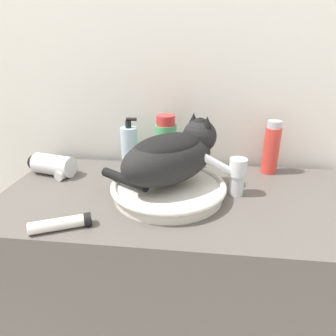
# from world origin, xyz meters

# --- Properties ---
(wall_back) EXTENTS (8.00, 0.05, 2.40)m
(wall_back) POSITION_xyz_m (0.00, 0.57, 1.20)
(wall_back) COLOR silver
(wall_back) RESTS_ON ground_plane
(vanity_counter) EXTENTS (1.10, 0.52, 0.87)m
(vanity_counter) POSITION_xyz_m (0.00, 0.26, 0.43)
(vanity_counter) COLOR #56514C
(vanity_counter) RESTS_ON ground_plane
(sink_basin) EXTENTS (0.34, 0.34, 0.04)m
(sink_basin) POSITION_xyz_m (-0.04, 0.25, 0.89)
(sink_basin) COLOR white
(sink_basin) RESTS_ON vanity_counter
(cat) EXTENTS (0.37, 0.33, 0.18)m
(cat) POSITION_xyz_m (-0.03, 0.26, 1.00)
(cat) COLOR black
(cat) RESTS_ON sink_basin
(faucet) EXTENTS (0.15, 0.06, 0.14)m
(faucet) POSITION_xyz_m (0.15, 0.29, 0.94)
(faucet) COLOR silver
(faucet) RESTS_ON vanity_counter
(shampoo_bottle_tall) EXTENTS (0.05, 0.05, 0.18)m
(shampoo_bottle_tall) POSITION_xyz_m (0.29, 0.47, 0.96)
(shampoo_bottle_tall) COLOR #DB3D33
(shampoo_bottle_tall) RESTS_ON vanity_counter
(soap_pump_bottle) EXTENTS (0.06, 0.06, 0.18)m
(soap_pump_bottle) POSITION_xyz_m (-0.21, 0.47, 0.94)
(soap_pump_bottle) COLOR silver
(soap_pump_bottle) RESTS_ON vanity_counter
(mouthwash_bottle) EXTENTS (0.08, 0.08, 0.19)m
(mouthwash_bottle) POSITION_xyz_m (-0.08, 0.47, 0.96)
(mouthwash_bottle) COLOR #4CA366
(mouthwash_bottle) RESTS_ON vanity_counter
(cream_tube) EXTENTS (0.15, 0.09, 0.04)m
(cream_tube) POSITION_xyz_m (-0.28, 0.05, 0.88)
(cream_tube) COLOR silver
(cream_tube) RESTS_ON vanity_counter
(hair_dryer) EXTENTS (0.17, 0.11, 0.07)m
(hair_dryer) POSITION_xyz_m (-0.45, 0.36, 0.90)
(hair_dryer) COLOR silver
(hair_dryer) RESTS_ON vanity_counter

